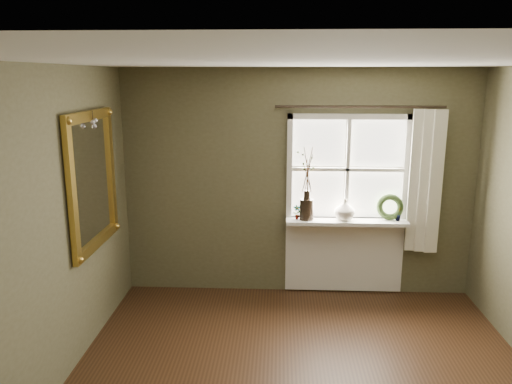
{
  "coord_description": "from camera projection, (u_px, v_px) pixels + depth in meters",
  "views": [
    {
      "loc": [
        -0.22,
        -3.33,
        2.51
      ],
      "look_at": [
        -0.45,
        1.55,
        1.37
      ],
      "focal_mm": 35.0,
      "sensor_mm": 36.0,
      "label": 1
    }
  ],
  "objects": [
    {
      "name": "ceiling",
      "position": [
        314.0,
        61.0,
        3.21
      ],
      "size": [
        4.5,
        4.5,
        0.0
      ],
      "primitive_type": "plane",
      "color": "silver",
      "rests_on": "ground"
    },
    {
      "name": "window_apron",
      "position": [
        344.0,
        255.0,
        5.84
      ],
      "size": [
        1.36,
        0.04,
        0.88
      ],
      "primitive_type": "cube",
      "color": "white",
      "rests_on": "ground"
    },
    {
      "name": "wreath",
      "position": [
        390.0,
        210.0,
        5.62
      ],
      "size": [
        0.32,
        0.2,
        0.31
      ],
      "primitive_type": "torus",
      "rotation": [
        1.36,
        0.0,
        -0.24
      ],
      "color": "#2B3F1C",
      "rests_on": "window_sill"
    },
    {
      "name": "wall_back",
      "position": [
        298.0,
        183.0,
        5.74
      ],
      "size": [
        4.0,
        0.1,
        2.6
      ],
      "primitive_type": "cube",
      "color": "brown",
      "rests_on": "ground"
    },
    {
      "name": "curtain",
      "position": [
        425.0,
        182.0,
        5.5
      ],
      "size": [
        0.36,
        0.12,
        1.59
      ],
      "primitive_type": "cube",
      "color": "beige",
      "rests_on": "wall_back"
    },
    {
      "name": "gilt_mirror",
      "position": [
        93.0,
        180.0,
        4.68
      ],
      "size": [
        0.1,
        1.09,
        1.3
      ],
      "color": "white",
      "rests_on": "wall_left"
    },
    {
      "name": "potted_plant_left",
      "position": [
        297.0,
        212.0,
        5.63
      ],
      "size": [
        0.1,
        0.08,
        0.17
      ],
      "primitive_type": "imported",
      "rotation": [
        0.0,
        0.0,
        0.33
      ],
      "color": "#2B3F1C",
      "rests_on": "window_sill"
    },
    {
      "name": "cream_vase",
      "position": [
        345.0,
        210.0,
        5.6
      ],
      "size": [
        0.26,
        0.26,
        0.24
      ],
      "primitive_type": "imported",
      "rotation": [
        0.0,
        0.0,
        -0.14
      ],
      "color": "silver",
      "rests_on": "window_sill"
    },
    {
      "name": "window_frame",
      "position": [
        347.0,
        169.0,
        5.61
      ],
      "size": [
        1.36,
        0.06,
        1.24
      ],
      "color": "white",
      "rests_on": "wall_back"
    },
    {
      "name": "dark_jug",
      "position": [
        307.0,
        209.0,
        5.62
      ],
      "size": [
        0.2,
        0.2,
        0.24
      ],
      "primitive_type": "cylinder",
      "rotation": [
        0.0,
        0.0,
        -0.3
      ],
      "color": "black",
      "rests_on": "window_sill"
    },
    {
      "name": "curtain_rod",
      "position": [
        360.0,
        107.0,
        5.39
      ],
      "size": [
        1.84,
        0.03,
        0.03
      ],
      "primitive_type": "cylinder",
      "rotation": [
        0.0,
        1.57,
        0.0
      ],
      "color": "black",
      "rests_on": "wall_back"
    },
    {
      "name": "wall_left",
      "position": [
        24.0,
        247.0,
        3.6
      ],
      "size": [
        0.1,
        4.5,
        2.6
      ],
      "primitive_type": "cube",
      "color": "brown",
      "rests_on": "ground"
    },
    {
      "name": "potted_plant_right",
      "position": [
        399.0,
        214.0,
        5.58
      ],
      "size": [
        0.1,
        0.09,
        0.16
      ],
      "primitive_type": "imported",
      "rotation": [
        0.0,
        0.0,
        0.2
      ],
      "color": "#2B3F1C",
      "rests_on": "window_sill"
    },
    {
      "name": "window_sill",
      "position": [
        346.0,
        222.0,
        5.63
      ],
      "size": [
        1.36,
        0.26,
        0.04
      ],
      "primitive_type": "cube",
      "color": "white",
      "rests_on": "wall_back"
    }
  ]
}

